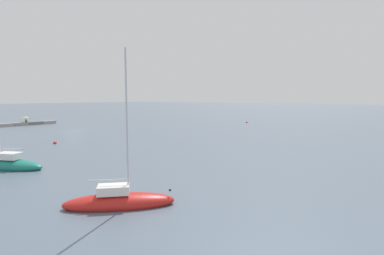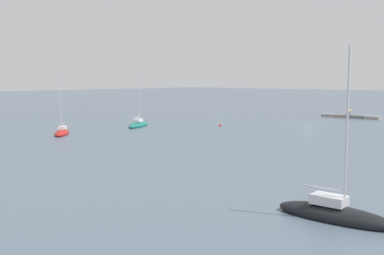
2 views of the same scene
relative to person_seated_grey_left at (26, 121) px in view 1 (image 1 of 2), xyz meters
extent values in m
plane|color=slate|center=(-0.32, 18.31, -0.92)|extent=(500.00, 500.00, 0.00)
cube|color=gray|center=(-4.98, -0.10, -0.59)|extent=(3.00, 1.64, 0.66)
cube|color=slate|center=(-1.88, -0.10, -0.59)|extent=(3.00, 1.64, 0.66)
cube|color=gray|center=(1.23, -0.10, -0.59)|extent=(3.00, 1.64, 0.66)
cube|color=gray|center=(4.33, -0.10, -0.59)|extent=(3.00, 1.64, 0.66)
cube|color=#1E2333|center=(0.03, 0.19, -0.17)|extent=(0.41, 0.46, 0.16)
cube|color=gray|center=(-0.01, -0.08, 0.01)|extent=(0.43, 0.27, 0.52)
sphere|color=tan|center=(-0.01, -0.08, 0.37)|extent=(0.22, 0.22, 0.22)
cylinder|color=black|center=(-0.01, -0.15, 0.27)|extent=(0.02, 0.02, 1.05)
cone|color=gold|center=(-0.01, -0.15, 0.87)|extent=(1.46, 1.46, 0.26)
sphere|color=black|center=(-0.01, -0.15, 1.03)|extent=(0.05, 0.05, 0.05)
ellipsoid|color=red|center=(19.87, 56.10, -0.70)|extent=(5.75, 5.54, 1.06)
cube|color=silver|center=(20.09, 55.88, 0.08)|extent=(2.00, 1.97, 0.49)
cylinder|color=silver|center=(19.50, 56.44, 3.87)|extent=(0.11, 0.11, 8.06)
cylinder|color=silver|center=(20.30, 55.69, 0.63)|extent=(1.64, 1.54, 0.08)
sphere|color=black|center=(17.78, 58.05, -0.12)|extent=(0.14, 0.14, 0.14)
ellipsoid|color=#197266|center=(19.89, 41.01, -0.67)|extent=(4.83, 7.15, 1.20)
cube|color=white|center=(19.74, 41.32, 0.20)|extent=(1.93, 2.28, 0.55)
cylinder|color=silver|center=(19.60, 41.60, 0.83)|extent=(1.14, 2.24, 0.09)
sphere|color=red|center=(10.06, 30.83, -0.84)|extent=(0.46, 0.46, 0.46)
sphere|color=red|center=(-35.32, 35.36, -0.84)|extent=(0.46, 0.46, 0.46)
camera|label=1|loc=(30.58, 69.51, 5.23)|focal=28.56mm
camera|label=2|loc=(-39.01, 93.71, 7.34)|focal=42.99mm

